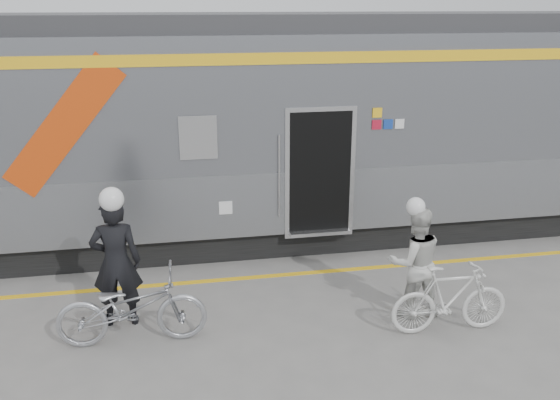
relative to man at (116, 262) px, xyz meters
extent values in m
plane|color=slate|center=(2.18, -1.07, -0.92)|extent=(90.00, 90.00, 0.00)
cube|color=black|center=(1.05, 3.13, -0.67)|extent=(24.00, 2.70, 0.50)
cube|color=#9EA0A5|center=(1.05, 3.13, 0.13)|extent=(24.00, 3.00, 1.10)
cube|color=slate|center=(1.05, 3.13, 1.78)|extent=(24.00, 3.00, 2.20)
cube|color=#38383A|center=(1.05, 3.13, 3.03)|extent=(24.00, 2.64, 0.30)
cube|color=yellow|center=(1.05, 1.62, 2.53)|extent=(24.00, 0.02, 0.18)
cube|color=#D03F0C|center=(-0.75, 1.62, 1.58)|extent=(1.96, 0.01, 2.19)
cube|color=black|center=(1.25, 1.62, 1.33)|extent=(0.55, 0.02, 0.65)
cube|color=black|center=(3.25, 1.83, 0.63)|extent=(1.05, 0.45, 2.10)
cube|color=silver|center=(3.25, 1.62, 0.63)|extent=(1.20, 0.02, 2.25)
cylinder|color=silver|center=(2.55, 1.60, 0.63)|extent=(0.04, 0.04, 1.40)
cube|color=silver|center=(3.25, 1.58, -0.40)|extent=(1.05, 0.25, 0.06)
cube|color=yellow|center=(4.20, 1.61, 1.63)|extent=(0.16, 0.01, 0.16)
cube|color=#B4142D|center=(4.20, 1.61, 1.43)|extent=(0.16, 0.01, 0.16)
cube|color=#173A97|center=(4.40, 1.61, 1.43)|extent=(0.16, 0.01, 0.16)
cube|color=silver|center=(4.60, 1.61, 1.43)|extent=(0.16, 0.01, 0.16)
cube|color=silver|center=(1.65, 1.61, 0.13)|extent=(0.22, 0.01, 0.22)
cube|color=yellow|center=(2.18, 1.08, -0.92)|extent=(24.00, 0.12, 0.01)
imported|color=black|center=(0.00, 0.00, 0.00)|extent=(0.68, 0.46, 1.85)
imported|color=#A7A9AE|center=(0.20, -0.55, -0.41)|extent=(1.95, 0.72, 1.02)
imported|color=beige|center=(4.10, -0.50, -0.11)|extent=(0.81, 0.64, 1.62)
imported|color=silver|center=(4.40, -1.05, -0.43)|extent=(1.65, 0.52, 0.98)
sphere|color=white|center=(0.00, 0.00, 1.08)|extent=(0.32, 0.32, 0.32)
sphere|color=white|center=(4.10, -0.50, 0.83)|extent=(0.26, 0.26, 0.26)
camera|label=1|loc=(0.84, -7.64, 3.36)|focal=38.00mm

